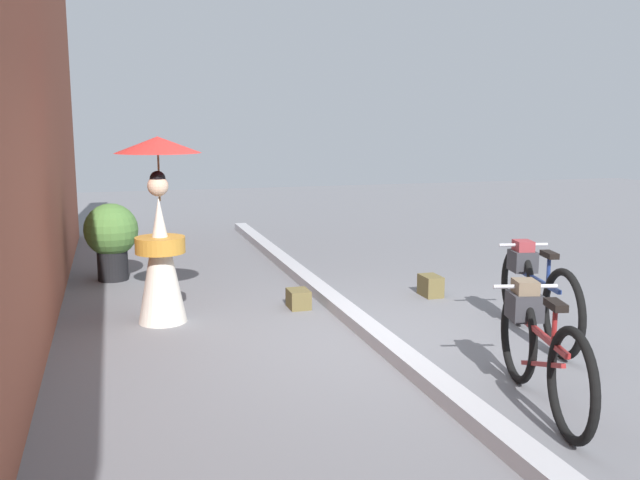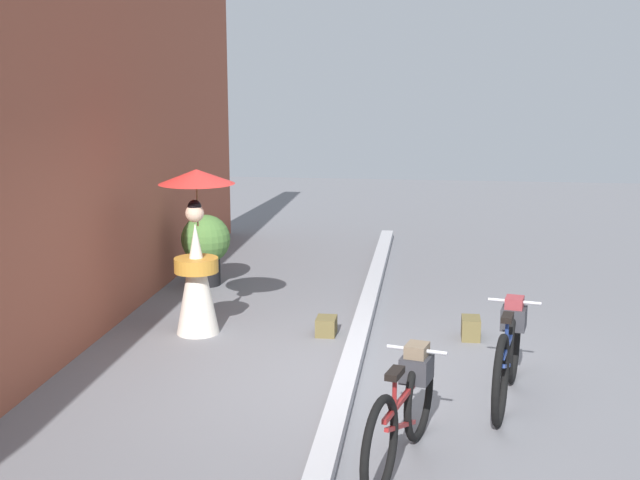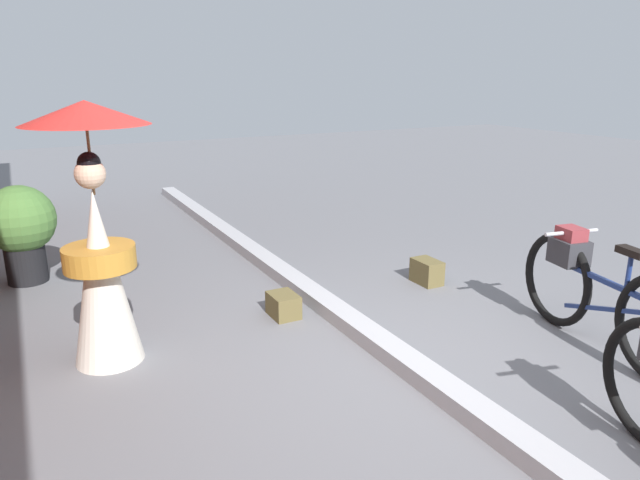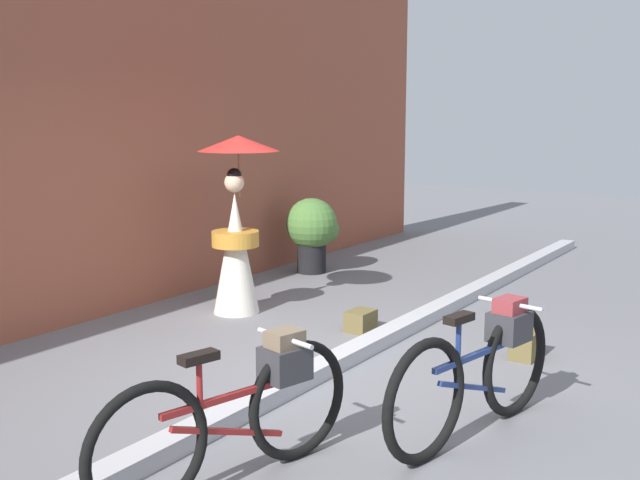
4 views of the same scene
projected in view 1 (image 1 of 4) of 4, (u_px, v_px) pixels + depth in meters
ground_plane at (376, 342)px, 6.36m from camera, size 30.00×30.00×0.00m
sidewalk_curb at (376, 336)px, 6.35m from camera, size 14.00×0.20×0.12m
bicycle_near_officer at (539, 345)px, 4.90m from camera, size 1.73×0.58×0.83m
bicycle_far_side at (536, 290)px, 6.44m from camera, size 1.78×0.52×0.86m
person_with_parasol at (160, 228)px, 6.86m from camera, size 0.84×0.84×1.84m
potted_plant_by_door at (112, 235)px, 8.78m from camera, size 0.69×0.67×0.98m
backpack_on_pavement at (299, 298)px, 7.51m from camera, size 0.29×0.22×0.20m
backpack_spare at (431, 285)px, 8.02m from camera, size 0.31×0.20×0.24m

